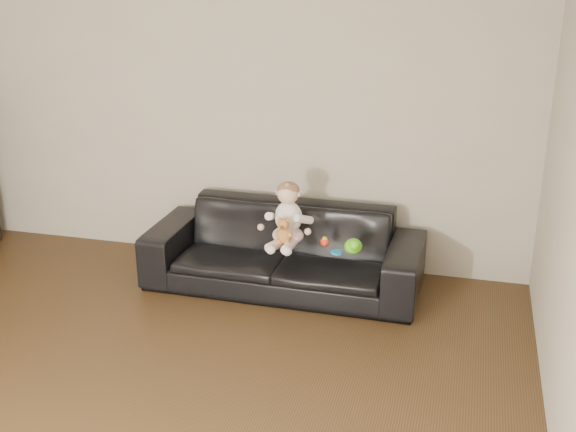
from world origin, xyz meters
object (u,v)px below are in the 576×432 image
(teddy_bear, at_px, (284,231))
(toy_green, at_px, (353,246))
(toy_blue_disc, at_px, (337,252))
(baby, at_px, (288,217))
(toy_rattle, at_px, (325,242))
(sofa, at_px, (284,249))

(teddy_bear, height_order, toy_green, teddy_bear)
(toy_blue_disc, bearing_deg, baby, 168.44)
(teddy_bear, relative_size, toy_rattle, 2.96)
(baby, xyz_separation_m, toy_blue_disc, (0.40, -0.08, -0.21))
(toy_blue_disc, bearing_deg, toy_rattle, 139.05)
(toy_rattle, bearing_deg, toy_green, -17.16)
(sofa, distance_m, teddy_bear, 0.37)
(sofa, distance_m, toy_green, 0.62)
(baby, relative_size, toy_green, 3.04)
(toy_green, relative_size, toy_rattle, 2.33)
(teddy_bear, distance_m, toy_blue_disc, 0.42)
(teddy_bear, distance_m, toy_rattle, 0.34)
(toy_green, xyz_separation_m, toy_blue_disc, (-0.12, -0.03, -0.05))
(baby, xyz_separation_m, teddy_bear, (0.01, -0.15, -0.05))
(sofa, relative_size, teddy_bear, 10.56)
(sofa, height_order, teddy_bear, teddy_bear)
(toy_green, xyz_separation_m, toy_rattle, (-0.23, 0.07, -0.02))
(baby, relative_size, teddy_bear, 2.39)
(baby, distance_m, toy_rattle, 0.34)
(sofa, xyz_separation_m, teddy_bear, (0.07, -0.26, 0.26))
(toy_rattle, xyz_separation_m, toy_blue_disc, (0.11, -0.10, -0.03))
(toy_blue_disc, bearing_deg, sofa, 156.70)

